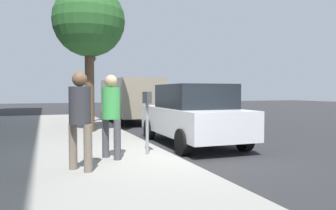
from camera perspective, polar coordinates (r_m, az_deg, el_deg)
The scene contains 9 objects.
ground_plane at distance 7.52m, azimuth 0.58°, elevation -9.62°, with size 80.00×80.00×0.00m, color #2B2B2D.
sidewalk_slab at distance 7.00m, azimuth -23.29°, elevation -10.09°, with size 28.00×6.00×0.15m, color gray.
parking_meter at distance 7.27m, azimuth -3.70°, elevation -0.76°, with size 0.36×0.12×1.41m.
pedestrian_at_meter at distance 6.88m, azimuth -10.00°, elevation -0.77°, with size 0.49×0.38×1.76m.
pedestrian_bystander at distance 5.94m, azimuth -15.26°, elevation -1.31°, with size 0.46×0.38×1.76m.
parked_sedan_near at distance 9.48m, azimuth 4.35°, elevation -1.67°, with size 4.44×2.04×1.77m.
parked_van_far at distance 16.42m, azimuth -6.75°, elevation 1.29°, with size 5.22×2.17×2.18m.
street_tree at distance 11.94m, azimuth -13.76°, elevation 14.02°, with size 2.49×2.49×5.13m.
traffic_signal at distance 14.84m, azimuth -13.53°, elevation 6.22°, with size 0.24×0.44×3.60m.
Camera 1 is at (-6.83, 2.71, 1.56)m, focal length 34.57 mm.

